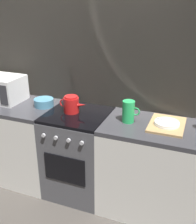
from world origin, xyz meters
name	(u,v)px	position (x,y,z in m)	size (l,w,h in m)	color
ground_plane	(80,189)	(0.00, 0.00, 0.00)	(8.00, 8.00, 0.00)	#47423D
back_wall	(90,75)	(0.00, 0.32, 1.20)	(3.60, 0.05, 2.40)	#A39989
counter_left	(7,138)	(-0.90, 0.00, 0.45)	(1.20, 0.60, 0.90)	silver
stove_unit	(78,154)	(0.00, 0.00, 0.45)	(0.60, 0.63, 0.90)	#4C4C51
counter_right	(167,172)	(0.90, 0.00, 0.45)	(1.20, 0.60, 0.90)	silver
microwave	(1,88)	(-0.92, 0.04, 1.04)	(0.46, 0.35, 0.27)	white
kettle	(71,104)	(-0.07, 0.01, 0.98)	(0.28, 0.15, 0.17)	red
mixing_bowl	(44,102)	(-0.40, 0.05, 0.94)	(0.20, 0.20, 0.08)	teal
pitcher	(129,112)	(0.51, 0.00, 1.00)	(0.16, 0.11, 0.20)	green
dish_pile	(167,124)	(0.85, 0.04, 0.92)	(0.30, 0.40, 0.06)	tan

